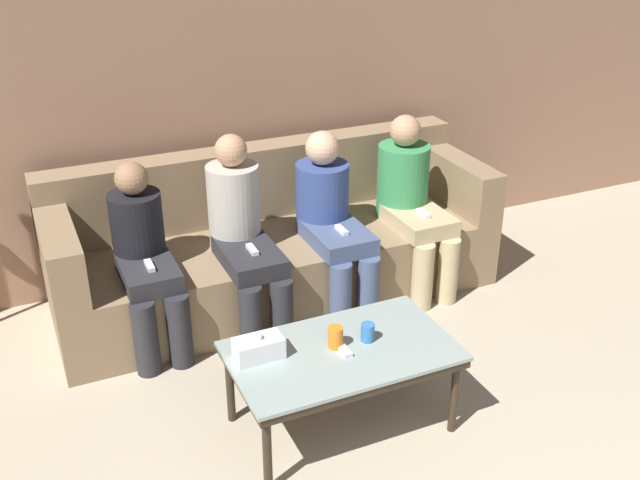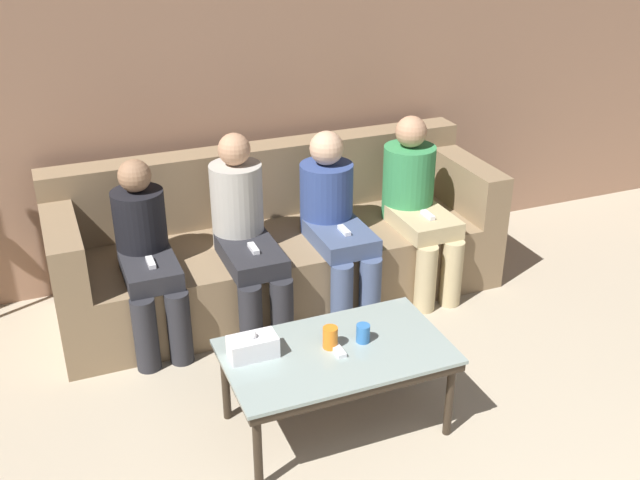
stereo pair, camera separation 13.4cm
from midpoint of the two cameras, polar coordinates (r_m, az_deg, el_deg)
The scene contains 11 objects.
wall_back at distance 4.77m, azimuth -6.92°, elevation 12.63°, with size 12.00×0.06×2.60m.
couch at distance 4.66m, azimuth -4.35°, elevation -0.45°, with size 2.69×0.87×0.89m.
coffee_table at distance 3.50m, azimuth 0.55°, elevation -8.92°, with size 1.04×0.61×0.44m.
cup_near_left at distance 3.46m, azimuth 0.07°, elevation -7.43°, with size 0.07×0.07×0.11m.
cup_near_right at distance 3.51m, azimuth 2.56°, elevation -7.05°, with size 0.07×0.07×0.09m.
tissue_box at distance 3.41m, azimuth -5.83°, elevation -8.19°, with size 0.22×0.12×0.13m.
game_remote at distance 3.47m, azimuth 0.55°, elevation -8.21°, with size 0.04×0.15×0.02m.
seated_person_left_end at distance 4.17m, azimuth -14.14°, elevation -1.13°, with size 0.31×0.62×1.04m.
seated_person_mid_left at distance 4.25m, azimuth -6.84°, elevation 0.66°, with size 0.31×0.71×1.12m.
seated_person_mid_right at distance 4.45m, azimuth -0.05°, elevation 1.81°, with size 0.32×0.68×1.06m.
seated_person_right_end at distance 4.69m, azimuth 6.14°, elevation 3.14°, with size 0.32×0.67×1.09m.
Camera 1 is at (-1.44, -0.27, 2.41)m, focal length 42.00 mm.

